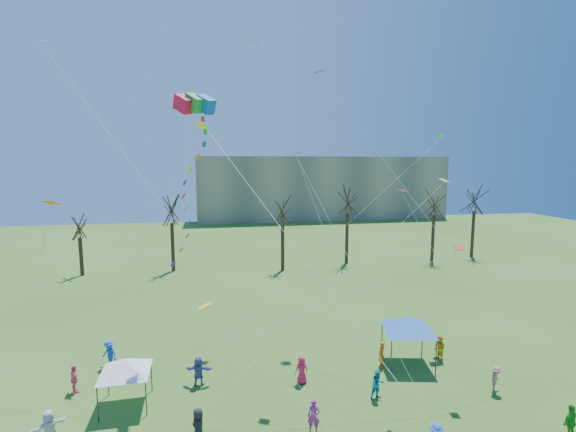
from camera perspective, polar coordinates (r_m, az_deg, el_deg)
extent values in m
cube|color=gray|center=(99.97, 4.74, 4.08)|extent=(60.00, 14.00, 15.00)
cylinder|color=black|center=(54.75, -27.34, -5.15)|extent=(0.44, 0.44, 4.65)
cylinder|color=black|center=(52.53, -16.08, -4.27)|extent=(0.44, 0.44, 6.15)
cylinder|color=black|center=(50.72, -0.77, -4.37)|extent=(0.44, 0.44, 6.17)
cylinder|color=black|center=(54.90, 8.37, -3.14)|extent=(0.44, 0.44, 6.89)
cylinder|color=black|center=(58.74, 19.90, -3.02)|extent=(0.44, 0.44, 6.47)
cylinder|color=black|center=(64.01, 24.78, -2.33)|extent=(0.44, 0.44, 6.70)
cube|color=#F01039|center=(24.69, -14.65, 15.17)|extent=(1.30, 1.40, 1.31)
cube|color=green|center=(24.65, -13.15, 15.23)|extent=(1.30, 1.40, 1.31)
cube|color=blue|center=(24.64, -11.65, 15.28)|extent=(1.30, 1.40, 1.31)
cylinder|color=white|center=(18.35, 2.46, -6.23)|extent=(0.02, 0.02, 21.89)
cylinder|color=#3F3F44|center=(25.40, -25.45, -23.02)|extent=(0.07, 0.07, 1.96)
cylinder|color=#3F3F44|center=(24.97, -19.53, -23.27)|extent=(0.07, 0.07, 1.96)
cylinder|color=#3F3F44|center=(27.47, -24.23, -20.49)|extent=(0.07, 0.07, 1.96)
cylinder|color=#3F3F44|center=(27.07, -18.85, -20.65)|extent=(0.07, 0.07, 1.96)
pyramid|color=white|center=(25.54, -22.18, -19.08)|extent=(3.74, 3.74, 0.84)
cylinder|color=#3F3F44|center=(28.27, 14.45, -18.79)|extent=(0.09, 0.09, 2.33)
cylinder|color=#3F3F44|center=(29.02, 20.32, -18.30)|extent=(0.09, 0.09, 2.33)
cylinder|color=#3F3F44|center=(30.82, 13.22, -16.44)|extent=(0.09, 0.09, 2.33)
cylinder|color=#3F3F44|center=(31.51, 18.57, -16.09)|extent=(0.09, 0.09, 2.33)
pyramid|color=blue|center=(29.21, 16.77, -14.41)|extent=(4.35, 4.35, 1.00)
imported|color=green|center=(26.29, 35.28, -22.79)|extent=(1.14, 0.67, 1.82)
imported|color=white|center=(24.72, -30.84, -24.47)|extent=(1.70, 1.43, 1.83)
imported|color=black|center=(22.42, -12.63, -27.15)|extent=(0.70, 0.96, 1.80)
imported|color=#AC2B8D|center=(22.71, 3.68, -26.54)|extent=(0.74, 0.60, 1.76)
imported|color=#0C8CAE|center=(25.69, 12.65, -22.35)|extent=(0.95, 0.80, 1.74)
imported|color=#9F6D56|center=(28.56, 27.44, -19.95)|extent=(1.18, 1.13, 1.62)
imported|color=#FF547D|center=(28.66, -28.11, -19.80)|extent=(0.88, 1.06, 1.70)
imported|color=#5750AE|center=(26.95, -12.60, -20.71)|extent=(1.77, 0.88, 1.83)
imported|color=#E91D4B|center=(26.61, 1.94, -21.01)|extent=(0.97, 0.75, 1.76)
imported|color=#D6610B|center=(29.07, 13.14, -18.63)|extent=(0.52, 0.69, 1.73)
imported|color=gold|center=(30.92, 20.76, -17.23)|extent=(0.78, 0.94, 1.77)
imported|color=blue|center=(30.76, -24.07, -17.47)|extent=(1.36, 1.24, 1.84)
cube|color=orange|center=(21.79, -30.66, 1.60)|extent=(0.62, 0.76, 0.26)
cylinder|color=white|center=(20.74, -33.54, -13.72)|extent=(0.01, 0.01, 11.36)
cube|color=#DE2574|center=(26.79, -14.05, 16.00)|extent=(0.78, 0.86, 0.37)
cylinder|color=white|center=(21.81, -14.73, -3.63)|extent=(0.01, 0.01, 18.92)
cube|color=yellow|center=(21.13, -11.74, -12.44)|extent=(0.71, 0.59, 0.31)
cylinder|color=white|center=(20.20, -2.61, -21.27)|extent=(0.01, 0.01, 8.91)
cube|color=#1BCAA8|center=(25.00, 1.28, 8.84)|extent=(0.72, 0.63, 0.20)
cylinder|color=white|center=(22.07, 9.72, -7.99)|extent=(0.01, 0.01, 16.12)
cube|color=blue|center=(34.64, 4.48, 19.77)|extent=(0.82, 0.69, 0.24)
cylinder|color=white|center=(27.41, 17.57, 2.01)|extent=(0.01, 0.01, 27.23)
cube|color=red|center=(25.98, 23.11, -4.17)|extent=(0.59, 0.68, 0.21)
cylinder|color=white|center=(22.35, -1.81, -15.24)|extent=(0.01, 0.01, 23.45)
cube|color=#85F138|center=(33.33, 21.30, 4.74)|extent=(0.73, 0.81, 0.27)
cylinder|color=white|center=(25.72, 8.70, -7.91)|extent=(0.01, 0.01, 23.51)
cube|color=purple|center=(35.23, -31.62, 20.38)|extent=(0.68, 0.73, 0.25)
cylinder|color=white|center=(25.49, -18.32, 2.85)|extent=(0.01, 0.01, 29.61)
cube|color=orange|center=(36.36, -4.82, 23.50)|extent=(0.84, 0.79, 0.38)
cylinder|color=white|center=(28.32, 2.44, 5.23)|extent=(0.01, 0.01, 26.77)
cube|color=#D824A9|center=(24.07, 15.99, 3.55)|extent=(0.85, 0.76, 0.23)
cylinder|color=white|center=(25.57, 22.06, -8.73)|extent=(0.01, 0.01, 11.86)
cube|color=#F4F319|center=(23.03, -12.18, 12.48)|extent=(0.64, 0.68, 0.35)
cylinder|color=white|center=(24.55, -20.90, -5.01)|extent=(0.01, 0.01, 16.06)
cube|color=#1AC7C7|center=(33.87, 20.95, 10.65)|extent=(0.61, 0.70, 0.25)
cylinder|color=white|center=(28.04, 6.56, -2.96)|extent=(0.01, 0.01, 23.91)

